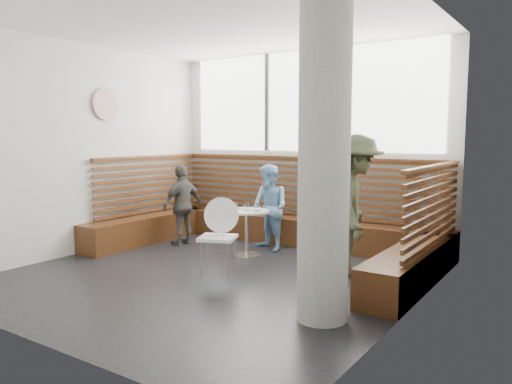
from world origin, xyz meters
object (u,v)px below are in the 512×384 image
Objects in this scene: adult_man at (355,206)px; child_back at (269,208)px; cafe_table at (247,223)px; child_left at (183,205)px; cafe_chair at (221,230)px; concrete_column at (324,158)px.

adult_man is 1.82m from child_back.
child_left is (-1.34, 0.07, 0.16)m from cafe_table.
cafe_table is 1.35m from child_left.
adult_man reaches higher than child_back.
cafe_chair is at bearing -61.29° from child_back.
concrete_column is at bearing 70.74° from child_left.
cafe_chair is at bearing 97.82° from adult_man.
cafe_chair is 0.75× the size of child_left.
child_back is 1.48m from child_left.
child_back is (-1.69, 0.63, -0.23)m from adult_man.
cafe_chair is at bearing 65.61° from child_left.
child_back reaches higher than child_left.
cafe_table is at bearing 82.57° from cafe_chair.
concrete_column is 3.23× the size of cafe_chair.
concrete_column is 2.94m from cafe_table.
cafe_chair is 0.54× the size of adult_man.
adult_man is at bearing 6.90° from cafe_chair.
child_back reaches higher than cafe_table.
adult_man is 3.12m from child_left.
adult_man is (1.77, -0.11, 0.41)m from cafe_table.
cafe_table is (-2.11, 1.74, -1.10)m from concrete_column.
adult_man is (1.51, 0.85, 0.33)m from cafe_chair.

